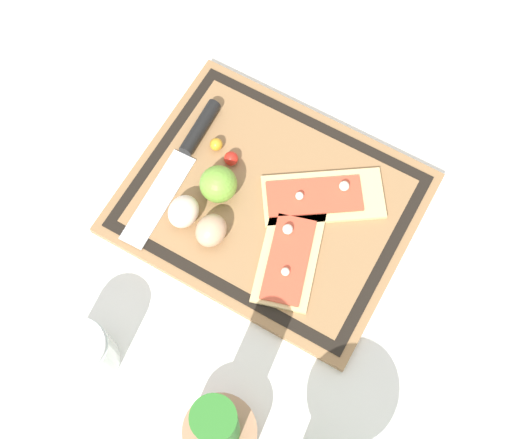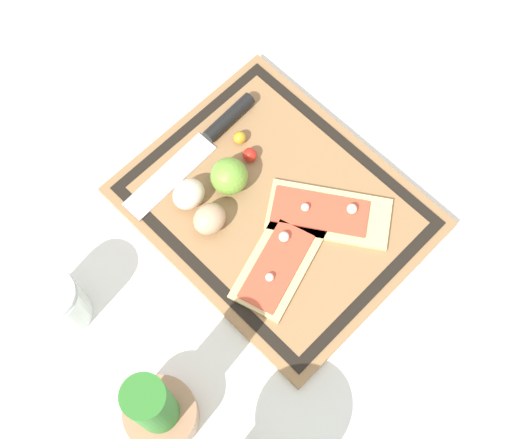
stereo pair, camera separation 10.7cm
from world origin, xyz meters
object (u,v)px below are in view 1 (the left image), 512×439
(pizza_slice_far, at_px, (289,253))
(cherry_tomato_red, at_px, (231,159))
(knife, at_px, (188,148))
(cherry_tomato_yellow, at_px, (216,144))
(pizza_slice_near, at_px, (321,197))
(sauce_jar, at_px, (87,354))
(egg_brown, at_px, (211,230))
(lime, at_px, (218,184))
(egg_pink, at_px, (184,212))
(herb_pot, at_px, (219,430))

(pizza_slice_far, xyz_separation_m, cherry_tomato_red, (0.15, -0.09, 0.01))
(knife, distance_m, cherry_tomato_red, 0.07)
(knife, height_order, cherry_tomato_yellow, knife)
(pizza_slice_near, height_order, pizza_slice_far, same)
(cherry_tomato_yellow, relative_size, sauce_jar, 0.19)
(egg_brown, relative_size, lime, 0.90)
(egg_pink, bearing_deg, cherry_tomato_yellow, -81.37)
(herb_pot, bearing_deg, pizza_slice_far, -81.14)
(pizza_slice_far, distance_m, knife, 0.24)
(egg_brown, bearing_deg, sauce_jar, 77.38)
(herb_pot, bearing_deg, cherry_tomato_red, -61.65)
(cherry_tomato_yellow, xyz_separation_m, sauce_jar, (-0.02, 0.38, 0.02))
(pizza_slice_near, relative_size, knife, 0.75)
(egg_brown, bearing_deg, egg_pink, -6.34)
(egg_brown, relative_size, sauce_jar, 0.49)
(cherry_tomato_red, bearing_deg, sauce_jar, 87.34)
(lime, xyz_separation_m, cherry_tomato_red, (0.01, -0.05, -0.02))
(knife, bearing_deg, pizza_slice_near, -172.01)
(pizza_slice_near, relative_size, sauce_jar, 1.91)
(sauce_jar, bearing_deg, knife, -81.40)
(egg_pink, height_order, sauce_jar, sauce_jar)
(lime, bearing_deg, cherry_tomato_yellow, -56.11)
(knife, distance_m, egg_pink, 0.12)
(egg_brown, bearing_deg, pizza_slice_far, -164.83)
(cherry_tomato_yellow, bearing_deg, herb_pot, 121.54)
(egg_pink, relative_size, cherry_tomato_yellow, 2.54)
(pizza_slice_far, xyz_separation_m, sauce_jar, (0.17, 0.28, 0.02))
(knife, xyz_separation_m, lime, (-0.08, 0.04, 0.02))
(sauce_jar, bearing_deg, pizza_slice_far, -121.89)
(pizza_slice_near, relative_size, herb_pot, 0.95)
(knife, height_order, cherry_tomato_red, same)
(pizza_slice_far, xyz_separation_m, cherry_tomato_yellow, (0.19, -0.10, 0.01))
(egg_brown, relative_size, cherry_tomato_red, 2.29)
(egg_pink, height_order, cherry_tomato_red, egg_pink)
(pizza_slice_far, bearing_deg, knife, -18.43)
(pizza_slice_far, bearing_deg, cherry_tomato_red, -30.54)
(pizza_slice_near, bearing_deg, egg_brown, 50.09)
(pizza_slice_near, height_order, egg_brown, egg_brown)
(knife, bearing_deg, pizza_slice_far, 161.57)
(pizza_slice_near, distance_m, cherry_tomato_yellow, 0.19)
(herb_pot, bearing_deg, cherry_tomato_yellow, -58.46)
(egg_pink, xyz_separation_m, herb_pot, (-0.21, 0.25, 0.03))
(knife, relative_size, lime, 4.67)
(sauce_jar, bearing_deg, egg_brown, -102.62)
(pizza_slice_far, height_order, egg_brown, egg_brown)
(pizza_slice_near, distance_m, lime, 0.16)
(egg_brown, bearing_deg, herb_pot, 123.34)
(pizza_slice_near, xyz_separation_m, cherry_tomato_yellow, (0.19, 0.00, 0.01))
(knife, xyz_separation_m, sauce_jar, (-0.05, 0.35, 0.02))
(pizza_slice_near, xyz_separation_m, knife, (0.22, 0.03, 0.00))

